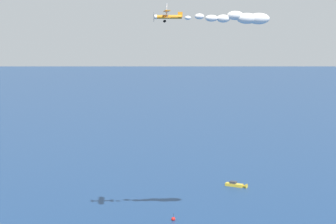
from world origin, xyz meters
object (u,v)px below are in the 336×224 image
Objects in this scene: wingwalker_lead at (167,7)px; motorboat_offshore at (237,185)px; marker_buoy at (173,219)px; biplane_lead at (167,16)px.

motorboat_offshore is at bearing -68.26° from wingwalker_lead.
marker_buoy is 0.32× the size of biplane_lead.
marker_buoy is 1.20× the size of wingwalker_lead.
biplane_lead is (-10.24, 12.08, 54.17)m from marker_buoy.
marker_buoy reaches higher than motorboat_offshore.
biplane_lead is at bearing -166.29° from wingwalker_lead.
wingwalker_lead reaches higher than motorboat_offshore.
wingwalker_lead is at bearing 130.24° from marker_buoy.
motorboat_offshore is at bearing -68.24° from biplane_lead.
motorboat_offshore is 4.39× the size of wingwalker_lead.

